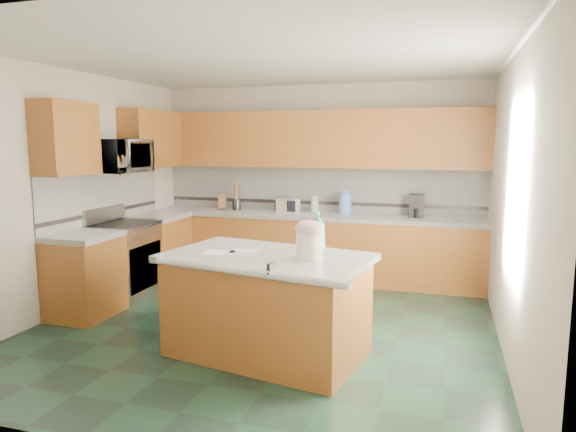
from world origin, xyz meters
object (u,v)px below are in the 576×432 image
(soap_bottle_island, at_px, (318,232))
(knife_block, at_px, (222,202))
(island_base, at_px, (267,308))
(toaster_oven, at_px, (287,205))
(coffee_maker, at_px, (417,206))
(island_top, at_px, (266,258))
(treat_jar, at_px, (309,246))

(soap_bottle_island, bearing_deg, knife_block, 128.81)
(soap_bottle_island, bearing_deg, island_base, -150.54)
(soap_bottle_island, distance_m, toaster_oven, 2.67)
(soap_bottle_island, distance_m, coffee_maker, 2.60)
(island_top, relative_size, coffee_maker, 5.76)
(treat_jar, height_order, knife_block, treat_jar)
(soap_bottle_island, height_order, coffee_maker, soap_bottle_island)
(island_base, height_order, soap_bottle_island, soap_bottle_island)
(soap_bottle_island, xyz_separation_m, coffee_maker, (0.73, 2.49, -0.03))
(island_base, relative_size, soap_bottle_island, 4.48)
(island_top, xyz_separation_m, soap_bottle_island, (0.41, 0.24, 0.21))
(knife_block, xyz_separation_m, coffee_maker, (2.77, 0.03, 0.05))
(island_top, relative_size, toaster_oven, 5.16)
(island_top, bearing_deg, toaster_oven, 113.62)
(soap_bottle_island, relative_size, knife_block, 1.75)
(coffee_maker, bearing_deg, toaster_oven, -179.02)
(toaster_oven, bearing_deg, treat_jar, -92.32)
(knife_block, xyz_separation_m, toaster_oven, (1.00, 0.00, -0.01))
(island_top, xyz_separation_m, knife_block, (-1.63, 2.70, 0.14))
(island_top, distance_m, soap_bottle_island, 0.52)
(knife_block, height_order, toaster_oven, knife_block)
(island_top, height_order, toaster_oven, toaster_oven)
(soap_bottle_island, bearing_deg, toaster_oven, 112.05)
(island_top, distance_m, toaster_oven, 2.77)
(knife_block, bearing_deg, island_top, -76.34)
(island_base, bearing_deg, treat_jar, -0.81)
(knife_block, height_order, coffee_maker, coffee_maker)
(island_top, relative_size, soap_bottle_island, 4.75)
(island_base, height_order, coffee_maker, coffee_maker)
(knife_block, bearing_deg, toaster_oven, -17.46)
(island_top, height_order, knife_block, knife_block)
(coffee_maker, bearing_deg, treat_jar, -104.63)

